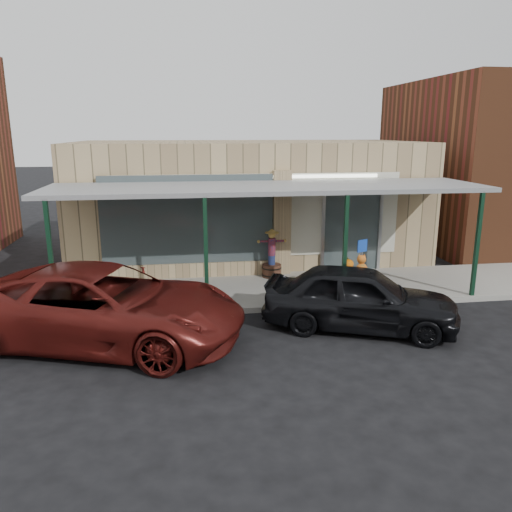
{
  "coord_description": "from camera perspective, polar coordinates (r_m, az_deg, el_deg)",
  "views": [
    {
      "loc": [
        -2.29,
        -9.98,
        4.56
      ],
      "look_at": [
        -0.47,
        2.6,
        1.37
      ],
      "focal_mm": 35.0,
      "sensor_mm": 36.0,
      "label": 1
    }
  ],
  "objects": [
    {
      "name": "ground",
      "position": [
        11.21,
        4.35,
        -9.95
      ],
      "size": [
        120.0,
        120.0,
        0.0
      ],
      "primitive_type": "plane",
      "color": "black",
      "rests_on": "ground"
    },
    {
      "name": "sidewalk",
      "position": [
        14.48,
        1.28,
        -3.94
      ],
      "size": [
        40.0,
        3.2,
        0.15
      ],
      "primitive_type": "cube",
      "color": "gray",
      "rests_on": "ground"
    },
    {
      "name": "barrel_scarecrow",
      "position": [
        15.44,
        1.8,
        -0.53
      ],
      "size": [
        0.93,
        0.66,
        1.52
      ],
      "rotation": [
        0.0,
        0.0,
        -0.13
      ],
      "color": "#522F20",
      "rests_on": "sidewalk"
    },
    {
      "name": "storefront",
      "position": [
        18.45,
        -1.03,
        6.41
      ],
      "size": [
        12.0,
        6.25,
        4.2
      ],
      "color": "tan",
      "rests_on": "ground"
    },
    {
      "name": "barrel_pumpkin",
      "position": [
        15.13,
        10.39,
        -2.0
      ],
      "size": [
        0.81,
        0.81,
        0.78
      ],
      "rotation": [
        0.0,
        0.0,
        0.29
      ],
      "color": "#522F20",
      "rests_on": "sidewalk"
    },
    {
      "name": "car_maroon",
      "position": [
        11.41,
        -17.05,
        -5.48
      ],
      "size": [
        6.76,
        4.67,
        1.72
      ],
      "primitive_type": "imported",
      "rotation": [
        0.0,
        0.0,
        1.24
      ],
      "color": "#541410",
      "rests_on": "ground"
    },
    {
      "name": "parked_sedan",
      "position": [
        11.99,
        11.77,
        -4.67
      ],
      "size": [
        4.83,
        3.3,
        1.58
      ],
      "rotation": [
        0.0,
        0.0,
        1.2
      ],
      "color": "black",
      "rests_on": "ground"
    },
    {
      "name": "handicap_sign",
      "position": [
        13.65,
        11.97,
        -0.52
      ],
      "size": [
        0.31,
        0.16,
        1.61
      ],
      "rotation": [
        0.0,
        0.0,
        0.44
      ],
      "color": "gray",
      "rests_on": "sidewalk"
    },
    {
      "name": "awning",
      "position": [
        13.82,
        1.38,
        7.65
      ],
      "size": [
        12.0,
        3.0,
        3.04
      ],
      "color": "slate",
      "rests_on": "ground"
    },
    {
      "name": "block_buildings_near",
      "position": [
        19.67,
        4.49,
        11.74
      ],
      "size": [
        61.0,
        8.0,
        8.0
      ],
      "color": "brown",
      "rests_on": "ground"
    }
  ]
}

